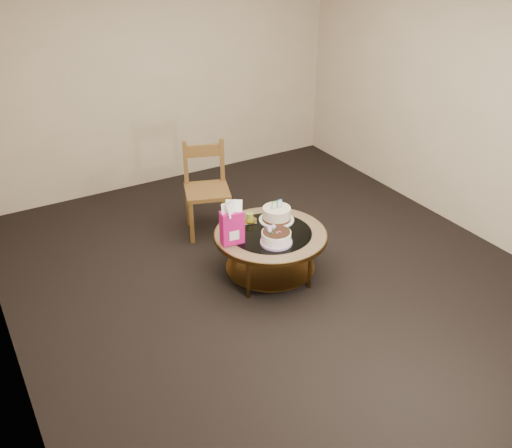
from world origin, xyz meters
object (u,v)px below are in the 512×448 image
cream_cake (277,214)px  coffee_table (271,240)px  decorated_cake (276,238)px  dining_chair (207,189)px  gift_bag (232,223)px

cream_cake → coffee_table: bearing=-138.1°
decorated_cake → dining_chair: 1.24m
coffee_table → gift_bag: gift_bag is taller
cream_cake → gift_bag: bearing=-168.2°
cream_cake → decorated_cake: bearing=-125.5°
coffee_table → cream_cake: bearing=44.8°
coffee_table → gift_bag: size_ratio=2.63×
decorated_cake → dining_chair: size_ratio=0.29×
decorated_cake → gift_bag: size_ratio=0.72×
dining_chair → gift_bag: bearing=-84.7°
cream_cake → gift_bag: 0.57m
gift_bag → decorated_cake: bearing=-25.1°
cream_cake → dining_chair: bearing=104.8°
decorated_cake → cream_cake: (0.22, 0.34, 0.01)m
coffee_table → decorated_cake: 0.23m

